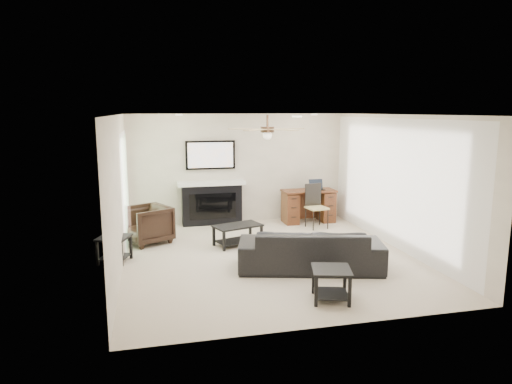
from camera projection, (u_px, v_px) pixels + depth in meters
room_shell at (278, 162)px, 7.95m from camera, size 5.50×5.54×2.52m
sofa at (310, 249)px, 7.45m from camera, size 2.48×1.47×0.68m
armchair at (147, 225)px, 8.92m from camera, size 1.09×1.08×0.74m
coffee_table at (238, 235)px, 8.80m from camera, size 1.01×0.76×0.40m
end_table_near at (331, 284)px, 6.24m from camera, size 0.64×0.64×0.45m
end_table_left at (114, 249)px, 7.81m from camera, size 0.64×0.64×0.45m
fireplace_unit at (212, 183)px, 10.28m from camera, size 1.52×0.34×1.91m
desk at (308, 206)px, 10.60m from camera, size 1.22×0.56×0.76m
desk_chair at (317, 206)px, 10.05m from camera, size 0.48×0.50×0.97m
laptop at (317, 185)px, 10.54m from camera, size 0.33×0.24×0.23m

